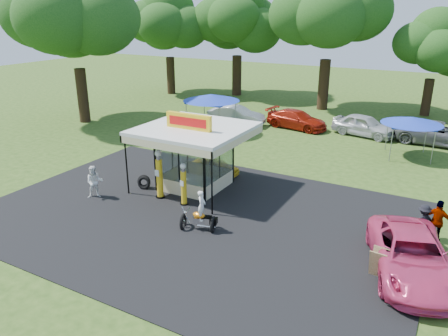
{
  "coord_description": "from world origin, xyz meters",
  "views": [
    {
      "loc": [
        10.09,
        -13.56,
        9.19
      ],
      "look_at": [
        0.33,
        4.0,
        1.83
      ],
      "focal_mm": 35.0,
      "sensor_mm": 36.0,
      "label": 1
    }
  ],
  "objects_px": {
    "gas_station_kiosk": "(195,156)",
    "gas_pump_right": "(184,185)",
    "motorcycle": "(200,214)",
    "spectator_west": "(95,182)",
    "pink_sedan": "(412,256)",
    "spectator_east_a": "(423,222)",
    "bg_car_a": "(236,115)",
    "spectator_east_b": "(438,222)",
    "tent_west": "(211,98)",
    "a_frame_sign": "(379,263)",
    "gas_pump_left": "(159,175)",
    "bg_car_b": "(297,119)",
    "bg_car_c": "(364,125)",
    "bg_car_d": "(439,134)",
    "tent_east": "(412,121)",
    "kiosk_car": "(216,166)"
  },
  "relations": [
    {
      "from": "gas_station_kiosk",
      "to": "gas_pump_right",
      "type": "relative_size",
      "value": 2.47
    },
    {
      "from": "motorcycle",
      "to": "spectator_west",
      "type": "relative_size",
      "value": 1.13
    },
    {
      "from": "pink_sedan",
      "to": "spectator_east_a",
      "type": "height_order",
      "value": "pink_sedan"
    },
    {
      "from": "spectator_west",
      "to": "bg_car_a",
      "type": "xyz_separation_m",
      "value": [
        -0.64,
        16.86,
        -0.08
      ]
    },
    {
      "from": "pink_sedan",
      "to": "spectator_east_b",
      "type": "relative_size",
      "value": 3.0
    },
    {
      "from": "spectator_west",
      "to": "tent_west",
      "type": "height_order",
      "value": "tent_west"
    },
    {
      "from": "spectator_west",
      "to": "a_frame_sign",
      "type": "bearing_deg",
      "value": -43.87
    },
    {
      "from": "gas_pump_right",
      "to": "tent_west",
      "type": "height_order",
      "value": "tent_west"
    },
    {
      "from": "gas_pump_left",
      "to": "bg_car_b",
      "type": "height_order",
      "value": "gas_pump_left"
    },
    {
      "from": "gas_station_kiosk",
      "to": "a_frame_sign",
      "type": "xyz_separation_m",
      "value": [
        10.38,
        -3.98,
        -1.23
      ]
    },
    {
      "from": "spectator_east_b",
      "to": "bg_car_c",
      "type": "height_order",
      "value": "spectator_east_b"
    },
    {
      "from": "motorcycle",
      "to": "gas_pump_right",
      "type": "bearing_deg",
      "value": 121.85
    },
    {
      "from": "spectator_west",
      "to": "bg_car_a",
      "type": "height_order",
      "value": "spectator_west"
    },
    {
      "from": "bg_car_c",
      "to": "spectator_west",
      "type": "bearing_deg",
      "value": 165.34
    },
    {
      "from": "a_frame_sign",
      "to": "spectator_east_a",
      "type": "bearing_deg",
      "value": 80.98
    },
    {
      "from": "spectator_east_a",
      "to": "bg_car_d",
      "type": "xyz_separation_m",
      "value": [
        -0.49,
        15.29,
        0.04
      ]
    },
    {
      "from": "bg_car_b",
      "to": "bg_car_a",
      "type": "bearing_deg",
      "value": 114.69
    },
    {
      "from": "bg_car_b",
      "to": "bg_car_c",
      "type": "relative_size",
      "value": 1.06
    },
    {
      "from": "spectator_east_a",
      "to": "bg_car_a",
      "type": "relative_size",
      "value": 0.32
    },
    {
      "from": "pink_sedan",
      "to": "spectator_east_b",
      "type": "distance_m",
      "value": 3.13
    },
    {
      "from": "bg_car_c",
      "to": "tent_west",
      "type": "xyz_separation_m",
      "value": [
        -10.62,
        -4.89,
        1.93
      ]
    },
    {
      "from": "spectator_east_b",
      "to": "tent_west",
      "type": "xyz_separation_m",
      "value": [
        -16.85,
        10.15,
        1.82
      ]
    },
    {
      "from": "bg_car_d",
      "to": "tent_east",
      "type": "relative_size",
      "value": 1.51
    },
    {
      "from": "tent_west",
      "to": "bg_car_c",
      "type": "bearing_deg",
      "value": 24.71
    },
    {
      "from": "motorcycle",
      "to": "bg_car_a",
      "type": "relative_size",
      "value": 0.41
    },
    {
      "from": "gas_pump_left",
      "to": "kiosk_car",
      "type": "bearing_deg",
      "value": 79.84
    },
    {
      "from": "bg_car_c",
      "to": "tent_east",
      "type": "bearing_deg",
      "value": -123.48
    },
    {
      "from": "spectator_east_a",
      "to": "tent_west",
      "type": "distance_m",
      "value": 19.28
    },
    {
      "from": "kiosk_car",
      "to": "spectator_east_b",
      "type": "bearing_deg",
      "value": -101.33
    },
    {
      "from": "spectator_east_b",
      "to": "bg_car_d",
      "type": "height_order",
      "value": "spectator_east_b"
    },
    {
      "from": "spectator_west",
      "to": "tent_west",
      "type": "distance_m",
      "value": 13.86
    },
    {
      "from": "spectator_east_a",
      "to": "bg_car_c",
      "type": "bearing_deg",
      "value": -106.49
    },
    {
      "from": "tent_west",
      "to": "bg_car_a",
      "type": "bearing_deg",
      "value": 80.84
    },
    {
      "from": "gas_pump_right",
      "to": "spectator_east_b",
      "type": "relative_size",
      "value": 1.17
    },
    {
      "from": "motorcycle",
      "to": "bg_car_a",
      "type": "height_order",
      "value": "motorcycle"
    },
    {
      "from": "kiosk_car",
      "to": "bg_car_c",
      "type": "height_order",
      "value": "bg_car_c"
    },
    {
      "from": "kiosk_car",
      "to": "bg_car_b",
      "type": "bearing_deg",
      "value": -2.25
    },
    {
      "from": "kiosk_car",
      "to": "bg_car_d",
      "type": "bearing_deg",
      "value": -40.2
    },
    {
      "from": "kiosk_car",
      "to": "motorcycle",
      "type": "bearing_deg",
      "value": -155.47
    },
    {
      "from": "pink_sedan",
      "to": "bg_car_d",
      "type": "xyz_separation_m",
      "value": [
        -0.43,
        18.41,
        0.03
      ]
    },
    {
      "from": "gas_pump_left",
      "to": "bg_car_c",
      "type": "xyz_separation_m",
      "value": [
        6.52,
        16.99,
        -0.43
      ]
    },
    {
      "from": "spectator_east_a",
      "to": "bg_car_c",
      "type": "height_order",
      "value": "bg_car_c"
    },
    {
      "from": "gas_pump_right",
      "to": "tent_east",
      "type": "relative_size",
      "value": 0.57
    },
    {
      "from": "spectator_east_a",
      "to": "bg_car_c",
      "type": "relative_size",
      "value": 0.32
    },
    {
      "from": "motorcycle",
      "to": "spectator_west",
      "type": "bearing_deg",
      "value": 159.73
    },
    {
      "from": "a_frame_sign",
      "to": "bg_car_a",
      "type": "relative_size",
      "value": 0.23
    },
    {
      "from": "motorcycle",
      "to": "tent_west",
      "type": "relative_size",
      "value": 0.44
    },
    {
      "from": "kiosk_car",
      "to": "pink_sedan",
      "type": "height_order",
      "value": "pink_sedan"
    },
    {
      "from": "gas_pump_left",
      "to": "spectator_east_a",
      "type": "bearing_deg",
      "value": 9.27
    },
    {
      "from": "gas_pump_right",
      "to": "spectator_west",
      "type": "distance_m",
      "value": 4.72
    }
  ]
}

